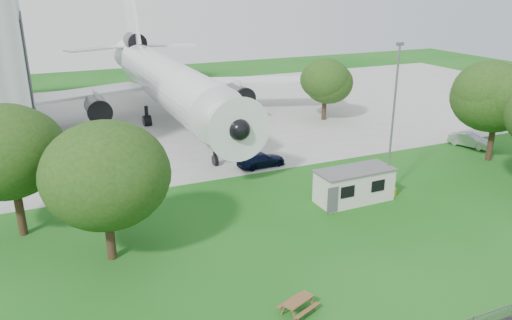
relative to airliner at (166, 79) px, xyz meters
name	(u,v)px	position (x,y,z in m)	size (l,w,h in m)	color
ground	(342,252)	(2.00, -35.86, -5.27)	(160.00, 160.00, 0.00)	#2D6F25
concrete_apron	(179,116)	(2.00, 2.14, -5.25)	(120.00, 46.00, 0.03)	#B7B7B2
airliner	(166,79)	(0.00, 0.00, 0.00)	(46.36, 47.73, 17.69)	white
site_cabin	(354,185)	(7.24, -29.40, -3.96)	(6.77, 2.81, 2.62)	silver
picnic_west	(298,312)	(-3.53, -40.13, -5.27)	(1.80, 1.50, 0.76)	brown
lamp_mast	(392,124)	(10.20, -29.66, 0.73)	(0.16, 0.16, 12.00)	slate
tree_west_big	(9,151)	(-16.54, -24.96, 0.76)	(7.60, 7.60, 9.84)	#382619
tree_west_small	(104,179)	(-11.50, -30.64, 0.07)	(7.72, 7.72, 9.21)	#382619
tree_east_back	(499,96)	(24.70, -26.69, 1.07)	(8.43, 8.43, 10.56)	#382619
tree_far_apron	(325,83)	(18.01, -7.18, -0.64)	(6.23, 6.23, 7.76)	#382619
car_ne_sedan	(470,140)	(26.20, -22.87, -4.56)	(1.50, 4.30, 1.42)	#A7AAAF
car_apron_van	(261,160)	(3.79, -19.44, -4.60)	(1.88, 4.63, 1.34)	black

